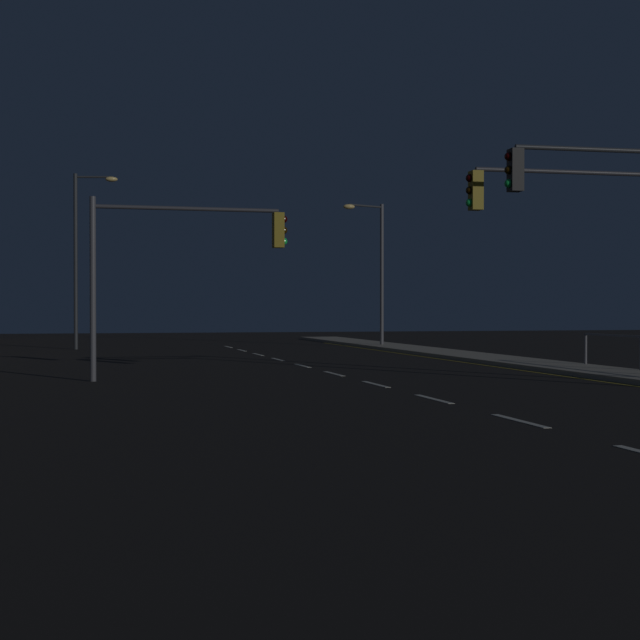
# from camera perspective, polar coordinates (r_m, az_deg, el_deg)

# --- Properties ---
(ground_plane) EXTENTS (112.00, 112.00, 0.00)m
(ground_plane) POSITION_cam_1_polar(r_m,az_deg,el_deg) (20.61, 6.28, -4.59)
(ground_plane) COLOR black
(ground_plane) RESTS_ON ground
(lane_markings_center) EXTENTS (0.14, 50.00, 0.01)m
(lane_markings_center) POSITION_cam_1_polar(r_m,az_deg,el_deg) (23.91, 3.33, -3.84)
(lane_markings_center) COLOR silver
(lane_markings_center) RESTS_ON ground
(lane_edge_line) EXTENTS (0.14, 53.00, 0.01)m
(lane_edge_line) POSITION_cam_1_polar(r_m,az_deg,el_deg) (27.63, 14.23, -3.25)
(lane_edge_line) COLOR gold
(lane_edge_line) RESTS_ON ground
(traffic_light_far_left) EXTENTS (4.99, 0.41, 5.40)m
(traffic_light_far_left) POSITION_cam_1_polar(r_m,az_deg,el_deg) (24.70, 14.68, 5.55)
(traffic_light_far_left) COLOR #38383D
(traffic_light_far_left) RESTS_ON sidewalk_right
(traffic_light_near_left) EXTENTS (5.25, 0.34, 4.80)m
(traffic_light_near_left) POSITION_cam_1_polar(r_m,az_deg,el_deg) (25.70, -8.01, 4.17)
(traffic_light_near_left) COLOR #4C4C51
(traffic_light_near_left) RESTS_ON ground
(traffic_light_far_right) EXTENTS (4.62, 0.46, 5.62)m
(traffic_light_far_right) POSITION_cam_1_polar(r_m,az_deg,el_deg) (22.93, 16.97, 6.25)
(traffic_light_far_right) COLOR #2D3033
(traffic_light_far_right) RESTS_ON sidewalk_right
(street_lamp_corner) EXTENTS (2.26, 1.04, 6.85)m
(street_lamp_corner) POSITION_cam_1_polar(r_m,az_deg,el_deg) (46.56, 3.32, 3.67)
(street_lamp_corner) COLOR #4C4C51
(street_lamp_corner) RESTS_ON sidewalk_right
(street_lamp_median) EXTENTS (1.99, 0.63, 8.14)m
(street_lamp_median) POSITION_cam_1_polar(r_m,az_deg,el_deg) (45.78, -14.00, 4.35)
(street_lamp_median) COLOR #2D3033
(street_lamp_median) RESTS_ON ground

